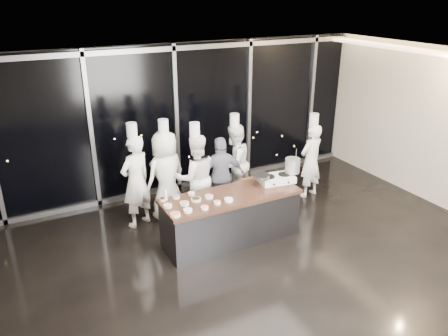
# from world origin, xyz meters

# --- Properties ---
(ground) EXTENTS (9.00, 9.00, 0.00)m
(ground) POSITION_xyz_m (0.00, 0.00, 0.00)
(ground) COLOR black
(ground) RESTS_ON ground
(room_shell) EXTENTS (9.02, 7.02, 3.21)m
(room_shell) POSITION_xyz_m (0.18, 0.00, 2.25)
(room_shell) COLOR beige
(room_shell) RESTS_ON ground
(window_wall) EXTENTS (8.90, 0.11, 3.20)m
(window_wall) POSITION_xyz_m (0.00, 3.43, 1.60)
(window_wall) COLOR black
(window_wall) RESTS_ON ground
(demo_counter) EXTENTS (2.46, 0.86, 0.90)m
(demo_counter) POSITION_xyz_m (0.00, 0.90, 0.45)
(demo_counter) COLOR #343439
(demo_counter) RESTS_ON ground
(stove) EXTENTS (0.68, 0.47, 0.14)m
(stove) POSITION_xyz_m (1.00, 0.99, 0.96)
(stove) COLOR white
(stove) RESTS_ON demo_counter
(frying_pan) EXTENTS (0.60, 0.38, 0.06)m
(frying_pan) POSITION_xyz_m (0.67, 1.03, 1.07)
(frying_pan) COLOR slate
(frying_pan) RESTS_ON stove
(stock_pot) EXTENTS (0.31, 0.31, 0.27)m
(stock_pot) POSITION_xyz_m (1.33, 0.96, 1.18)
(stock_pot) COLOR silver
(stock_pot) RESTS_ON stove
(prep_bowls) EXTENTS (1.14, 0.73, 0.05)m
(prep_bowls) POSITION_xyz_m (-0.74, 0.87, 0.93)
(prep_bowls) COLOR white
(prep_bowls) RESTS_ON demo_counter
(squeeze_bottle) EXTENTS (0.06, 0.06, 0.22)m
(squeeze_bottle) POSITION_xyz_m (-1.08, 1.22, 1.00)
(squeeze_bottle) COLOR white
(squeeze_bottle) RESTS_ON demo_counter
(chef_far_left) EXTENTS (0.77, 0.66, 2.02)m
(chef_far_left) POSITION_xyz_m (-1.30, 2.21, 0.92)
(chef_far_left) COLOR white
(chef_far_left) RESTS_ON ground
(chef_left) EXTENTS (1.00, 0.80, 2.00)m
(chef_left) POSITION_xyz_m (-0.70, 2.24, 0.90)
(chef_left) COLOR white
(chef_left) RESTS_ON ground
(chef_center) EXTENTS (0.92, 0.76, 1.95)m
(chef_center) POSITION_xyz_m (-0.20, 1.95, 0.87)
(chef_center) COLOR white
(chef_center) RESTS_ON ground
(guest) EXTENTS (0.99, 0.54, 1.61)m
(guest) POSITION_xyz_m (0.31, 1.88, 0.80)
(guest) COLOR #141937
(guest) RESTS_ON ground
(chef_right) EXTENTS (1.00, 0.91, 1.90)m
(chef_right) POSITION_xyz_m (0.82, 2.30, 0.85)
(chef_right) COLOR white
(chef_right) RESTS_ON ground
(chef_side) EXTENTS (0.66, 0.50, 1.85)m
(chef_side) POSITION_xyz_m (2.39, 1.74, 0.83)
(chef_side) COLOR white
(chef_side) RESTS_ON ground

